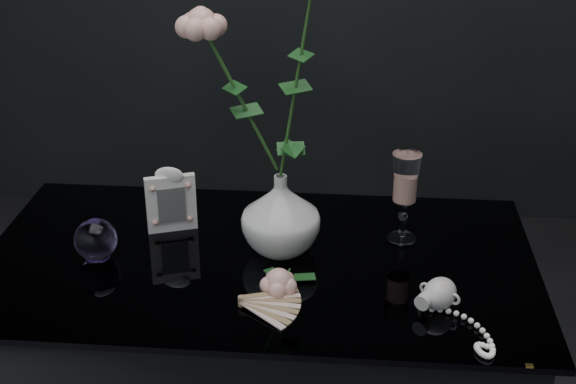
# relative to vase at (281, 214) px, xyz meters

# --- Properties ---
(vase) EXTENTS (0.20, 0.20, 0.16)m
(vase) POSITION_rel_vase_xyz_m (0.00, 0.00, 0.00)
(vase) COLOR white
(vase) RESTS_ON table
(wine_glass) EXTENTS (0.07, 0.07, 0.18)m
(wine_glass) POSITION_rel_vase_xyz_m (0.23, 0.06, 0.01)
(wine_glass) COLOR white
(wine_glass) RESTS_ON table
(picture_frame) EXTENTS (0.12, 0.11, 0.14)m
(picture_frame) POSITION_rel_vase_xyz_m (-0.23, 0.06, -0.01)
(picture_frame) COLOR white
(picture_frame) RESTS_ON table
(paperweight) EXTENTS (0.08, 0.08, 0.08)m
(paperweight) POSITION_rel_vase_xyz_m (-0.34, -0.06, -0.04)
(paperweight) COLOR #A385D9
(paperweight) RESTS_ON table
(paper_fan) EXTENTS (0.24, 0.21, 0.02)m
(paper_fan) POSITION_rel_vase_xyz_m (-0.05, -0.19, -0.07)
(paper_fan) COLOR beige
(paper_fan) RESTS_ON table
(loose_rose) EXTENTS (0.15, 0.17, 0.05)m
(loose_rose) POSITION_rel_vase_xyz_m (0.01, -0.15, -0.05)
(loose_rose) COLOR #FFB0A4
(loose_rose) RESTS_ON table
(pearl_jar) EXTENTS (0.26, 0.27, 0.06)m
(pearl_jar) POSITION_rel_vase_xyz_m (0.29, -0.17, -0.05)
(pearl_jar) COLOR silver
(pearl_jar) RESTS_ON table
(roses) EXTENTS (0.26, 0.11, 0.46)m
(roses) POSITION_rel_vase_xyz_m (-0.02, -0.01, 0.28)
(roses) COLOR #FFAF9E
(roses) RESTS_ON vase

